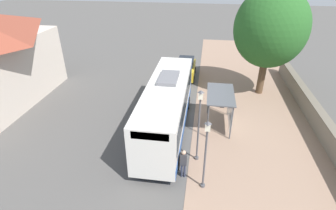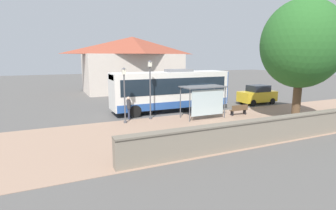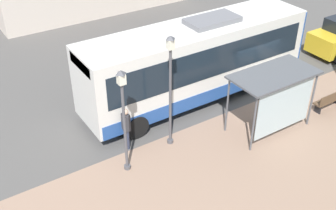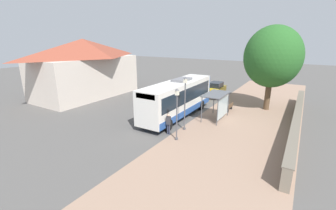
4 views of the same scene
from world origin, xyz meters
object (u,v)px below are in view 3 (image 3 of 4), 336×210
(bus_shelter, at_px, (276,85))
(pedestrian, at_px, (126,125))
(bus, at_px, (196,60))
(street_lamp_near, at_px, (170,84))
(bench, at_px, (330,100))
(street_lamp_far, at_px, (124,114))

(bus_shelter, height_order, pedestrian, bus_shelter)
(bus, distance_m, street_lamp_near, 3.64)
(pedestrian, xyz_separation_m, bench, (-2.42, -8.72, -0.58))
(pedestrian, distance_m, bench, 9.06)
(bus_shelter, height_order, bench, bus_shelter)
(bus, relative_size, street_lamp_far, 2.60)
(bus_shelter, bearing_deg, bench, -95.15)
(pedestrian, relative_size, street_lamp_near, 0.39)
(bus, height_order, bus_shelter, bus)
(bus, height_order, pedestrian, bus)
(bus, xyz_separation_m, pedestrian, (-1.55, 4.33, -0.86))
(pedestrian, relative_size, bench, 1.10)
(bench, height_order, street_lamp_near, street_lamp_near)
(bus_shelter, bearing_deg, street_lamp_near, 69.47)
(bus, bearing_deg, bench, -132.18)
(bus_shelter, xyz_separation_m, bench, (-0.29, -3.26, -1.65))
(street_lamp_near, bearing_deg, street_lamp_far, 101.46)
(bus, distance_m, pedestrian, 4.68)
(pedestrian, xyz_separation_m, street_lamp_near, (-0.66, -1.55, 1.64))
(bench, xyz_separation_m, street_lamp_near, (1.76, 7.17, 2.22))
(street_lamp_near, bearing_deg, bus, -51.57)
(pedestrian, height_order, street_lamp_far, street_lamp_far)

